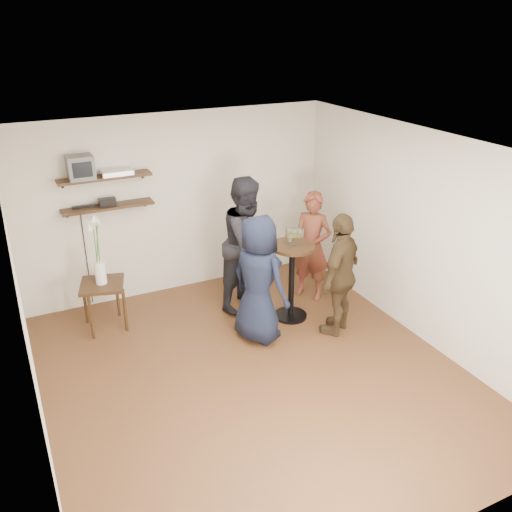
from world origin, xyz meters
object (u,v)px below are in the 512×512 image
at_px(person_brown, 341,274).
at_px(person_dark, 248,243).
at_px(drinks_table, 292,271).
at_px(radio, 107,202).
at_px(dvd_deck, 117,172).
at_px(person_plaid, 312,246).
at_px(side_table, 103,290).
at_px(person_navy, 259,280).
at_px(crt_monitor, 80,167).

bearing_deg(person_brown, person_dark, -90.52).
xyz_separation_m(drinks_table, person_brown, (0.37, -0.57, 0.12)).
bearing_deg(person_brown, radio, -72.84).
relative_size(dvd_deck, person_plaid, 0.25).
xyz_separation_m(dvd_deck, side_table, (-0.45, -0.57, -1.36)).
height_order(person_dark, person_brown, person_dark).
bearing_deg(person_navy, crt_monitor, 21.06).
height_order(crt_monitor, side_table, crt_monitor).
bearing_deg(dvd_deck, side_table, -128.47).
height_order(crt_monitor, person_navy, crt_monitor).
xyz_separation_m(person_plaid, person_dark, (-0.91, 0.17, 0.14)).
bearing_deg(crt_monitor, person_plaid, -19.36).
xyz_separation_m(side_table, person_plaid, (2.86, -0.43, 0.25)).
bearing_deg(crt_monitor, person_brown, -36.44).
distance_m(radio, person_navy, 2.30).
bearing_deg(person_navy, person_plaid, -83.75).
distance_m(crt_monitor, dvd_deck, 0.46).
bearing_deg(person_dark, drinks_table, -90.00).
bearing_deg(person_plaid, crt_monitor, -145.74).
bearing_deg(side_table, person_plaid, -8.65).
distance_m(side_table, person_dark, 2.00).
relative_size(side_table, person_navy, 0.40).
height_order(dvd_deck, side_table, dvd_deck).
bearing_deg(side_table, crt_monitor, 89.44).
bearing_deg(person_brown, drinks_table, -90.00).
height_order(dvd_deck, drinks_table, dvd_deck).
bearing_deg(person_navy, dvd_deck, 12.37).
xyz_separation_m(side_table, drinks_table, (2.31, -0.84, 0.15)).
distance_m(side_table, drinks_table, 2.46).
height_order(side_table, person_dark, person_dark).
distance_m(drinks_table, person_plaid, 0.69).
distance_m(dvd_deck, person_navy, 2.35).
bearing_deg(radio, person_brown, -39.52).
height_order(dvd_deck, person_navy, dvd_deck).
bearing_deg(radio, dvd_deck, 0.00).
xyz_separation_m(dvd_deck, person_plaid, (2.41, -1.00, -1.11)).
bearing_deg(side_table, radio, 63.20).
bearing_deg(drinks_table, dvd_deck, 142.86).
relative_size(dvd_deck, person_navy, 0.24).
relative_size(person_navy, person_brown, 1.02).
relative_size(person_plaid, person_brown, 0.98).
relative_size(side_table, person_dark, 0.35).
height_order(dvd_deck, person_dark, dvd_deck).
xyz_separation_m(crt_monitor, person_plaid, (2.85, -1.00, -1.23)).
xyz_separation_m(dvd_deck, radio, (-0.16, 0.00, -0.38)).
height_order(drinks_table, person_navy, person_navy).
bearing_deg(radio, person_dark, -26.60).
distance_m(side_table, person_plaid, 2.90).
bearing_deg(side_table, dvd_deck, 51.53).
height_order(person_dark, person_navy, person_dark).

